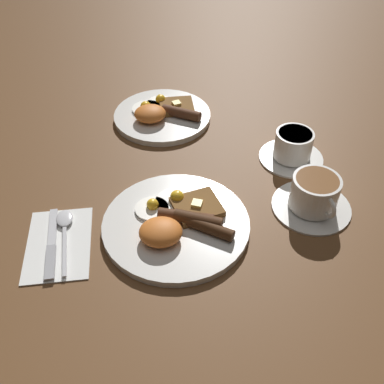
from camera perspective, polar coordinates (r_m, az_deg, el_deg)
ground_plane at (r=0.89m, az=-2.04°, el=-4.50°), size 3.00×3.00×0.00m
breakfast_plate_near at (r=0.87m, az=-1.91°, el=-3.94°), size 0.29×0.29×0.05m
breakfast_plate_far at (r=1.18m, az=-3.87°, el=9.85°), size 0.25×0.25×0.05m
teacup_near at (r=0.93m, az=15.23°, el=-0.47°), size 0.16×0.16×0.08m
teacup_far at (r=1.05m, az=12.71°, el=5.52°), size 0.15×0.15×0.07m
napkin at (r=0.89m, az=-16.58°, el=-6.27°), size 0.13×0.19×0.01m
knife at (r=0.88m, az=-17.42°, el=-6.60°), size 0.03×0.18×0.01m
spoon at (r=0.91m, az=-15.89°, el=-4.05°), size 0.04×0.17×0.01m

